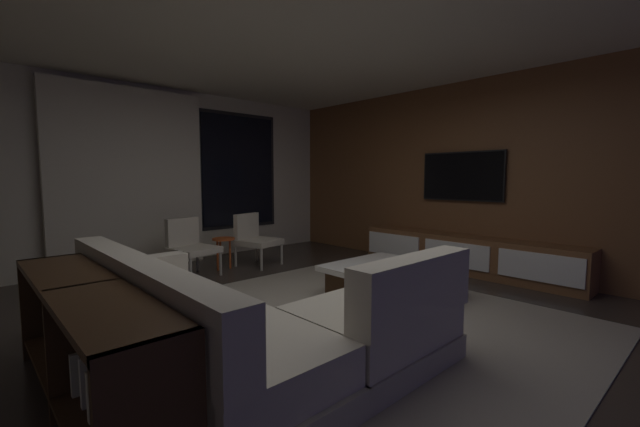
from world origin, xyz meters
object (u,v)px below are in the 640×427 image
(sectional_couch, at_px, (240,327))
(mounted_tv, at_px, (462,176))
(coffee_table, at_px, (389,281))
(accent_chair_near_window, at_px, (254,237))
(media_console, at_px, (467,255))
(console_table_behind_couch, at_px, (86,341))
(book_stack_on_coffee_table, at_px, (385,266))
(accent_chair_by_curtain, at_px, (190,244))
(side_stool, at_px, (223,244))

(sectional_couch, height_order, mounted_tv, mounted_tv)
(coffee_table, relative_size, accent_chair_near_window, 1.49)
(media_console, distance_m, console_table_behind_couch, 4.67)
(book_stack_on_coffee_table, height_order, accent_chair_near_window, accent_chair_near_window)
(media_console, bearing_deg, accent_chair_near_window, 127.28)
(media_console, relative_size, mounted_tv, 2.55)
(accent_chair_near_window, distance_m, mounted_tv, 3.19)
(sectional_couch, height_order, coffee_table, sectional_couch)
(accent_chair_by_curtain, height_order, side_stool, accent_chair_by_curtain)
(sectional_couch, relative_size, media_console, 0.81)
(accent_chair_near_window, relative_size, mounted_tv, 0.64)
(side_stool, height_order, mounted_tv, mounted_tv)
(media_console, height_order, console_table_behind_couch, console_table_behind_couch)
(accent_chair_near_window, xyz_separation_m, media_console, (1.87, -2.46, -0.18))
(coffee_table, bearing_deg, side_stool, 104.83)
(console_table_behind_couch, bearing_deg, book_stack_on_coffee_table, 1.68)
(book_stack_on_coffee_table, height_order, media_console, media_console)
(sectional_couch, bearing_deg, coffee_table, 7.04)
(coffee_table, relative_size, side_stool, 2.52)
(sectional_couch, relative_size, accent_chair_by_curtain, 3.21)
(coffee_table, bearing_deg, sectional_couch, -172.96)
(side_stool, bearing_deg, sectional_couch, -116.93)
(coffee_table, xyz_separation_m, side_stool, (-0.65, 2.47, 0.19))
(book_stack_on_coffee_table, bearing_deg, mounted_tv, 5.66)
(sectional_couch, height_order, book_stack_on_coffee_table, sectional_couch)
(coffee_table, distance_m, console_table_behind_couch, 2.96)
(accent_chair_by_curtain, relative_size, media_console, 0.25)
(accent_chair_near_window, bearing_deg, mounted_tv, -47.76)
(accent_chair_by_curtain, bearing_deg, coffee_table, -64.77)
(book_stack_on_coffee_table, bearing_deg, side_stool, 101.93)
(sectional_couch, bearing_deg, media_console, 3.26)
(book_stack_on_coffee_table, xyz_separation_m, accent_chair_near_window, (-0.03, 2.46, 0.05))
(coffee_table, height_order, accent_chair_near_window, accent_chair_near_window)
(sectional_couch, relative_size, book_stack_on_coffee_table, 8.45)
(accent_chair_near_window, bearing_deg, coffee_table, -86.32)
(coffee_table, distance_m, book_stack_on_coffee_table, 0.24)
(sectional_couch, height_order, console_table_behind_couch, sectional_couch)
(book_stack_on_coffee_table, relative_size, mounted_tv, 0.24)
(console_table_behind_couch, bearing_deg, sectional_couch, -8.04)
(coffee_table, relative_size, console_table_behind_couch, 0.55)
(book_stack_on_coffee_table, distance_m, console_table_behind_couch, 2.83)
(coffee_table, height_order, side_stool, side_stool)
(sectional_couch, relative_size, accent_chair_near_window, 3.21)
(mounted_tv, bearing_deg, media_console, -132.40)
(sectional_couch, xyz_separation_m, coffee_table, (2.04, 0.25, -0.10))
(book_stack_on_coffee_table, height_order, side_stool, side_stool)
(sectional_couch, bearing_deg, accent_chair_near_window, 54.85)
(sectional_couch, bearing_deg, accent_chair_by_curtain, 72.17)
(accent_chair_near_window, relative_size, media_console, 0.25)
(book_stack_on_coffee_table, bearing_deg, accent_chair_by_curtain, 112.50)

